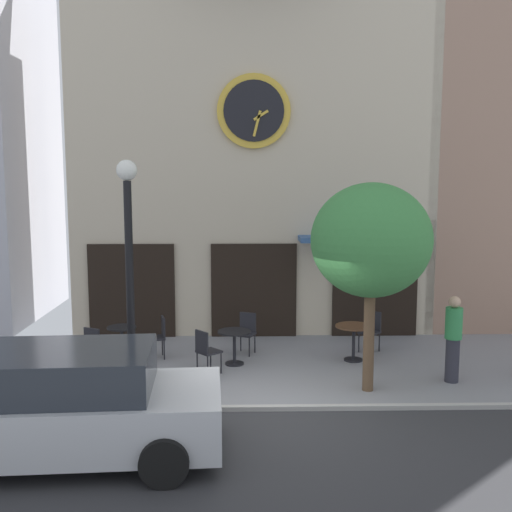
# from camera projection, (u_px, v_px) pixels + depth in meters

# --- Properties ---
(ground_plane) EXTENTS (27.59, 10.24, 0.13)m
(ground_plane) POSITION_uv_depth(u_px,v_px,m) (275.00, 419.00, 9.74)
(ground_plane) COLOR gray
(clock_building) EXTENTS (8.95, 4.20, 11.29)m
(clock_building) POSITION_uv_depth(u_px,v_px,m) (253.00, 102.00, 15.44)
(clock_building) COLOR beige
(clock_building) RESTS_ON ground_plane
(street_lamp) EXTENTS (0.36, 0.36, 4.20)m
(street_lamp) POSITION_uv_depth(u_px,v_px,m) (130.00, 278.00, 10.49)
(street_lamp) COLOR black
(street_lamp) RESTS_ON ground_plane
(street_tree) EXTENTS (2.17, 1.95, 3.81)m
(street_tree) POSITION_uv_depth(u_px,v_px,m) (371.00, 241.00, 10.63)
(street_tree) COLOR brown
(street_tree) RESTS_ON ground_plane
(cafe_table_near_curb) EXTENTS (0.62, 0.62, 0.72)m
(cafe_table_near_curb) POSITION_uv_depth(u_px,v_px,m) (122.00, 338.00, 12.78)
(cafe_table_near_curb) COLOR black
(cafe_table_near_curb) RESTS_ON ground_plane
(cafe_table_near_door) EXTENTS (0.70, 0.70, 0.72)m
(cafe_table_near_door) POSITION_uv_depth(u_px,v_px,m) (234.00, 341.00, 12.46)
(cafe_table_near_door) COLOR black
(cafe_table_near_door) RESTS_ON ground_plane
(cafe_table_leftmost) EXTENTS (0.79, 0.79, 0.77)m
(cafe_table_leftmost) POSITION_uv_depth(u_px,v_px,m) (354.00, 334.00, 12.71)
(cafe_table_leftmost) COLOR black
(cafe_table_leftmost) RESTS_ON ground_plane
(cafe_chair_under_awning) EXTENTS (0.52, 0.52, 0.90)m
(cafe_chair_under_awning) POSITION_uv_depth(u_px,v_px,m) (246.00, 330.00, 13.26)
(cafe_chair_under_awning) COLOR black
(cafe_chair_under_awning) RESTS_ON ground_plane
(cafe_chair_outer) EXTENTS (0.54, 0.54, 0.90)m
(cafe_chair_outer) POSITION_uv_depth(u_px,v_px,m) (95.00, 345.00, 12.06)
(cafe_chair_outer) COLOR black
(cafe_chair_outer) RESTS_ON ground_plane
(cafe_chair_mid_row) EXTENTS (0.49, 0.49, 0.90)m
(cafe_chair_mid_row) POSITION_uv_depth(u_px,v_px,m) (159.00, 334.00, 12.90)
(cafe_chair_mid_row) COLOR black
(cafe_chair_mid_row) RESTS_ON ground_plane
(cafe_chair_near_tree) EXTENTS (0.56, 0.56, 0.90)m
(cafe_chair_near_tree) POSITION_uv_depth(u_px,v_px,m) (371.00, 328.00, 13.42)
(cafe_chair_near_tree) COLOR black
(cafe_chair_near_tree) RESTS_ON ground_plane
(cafe_chair_left_end) EXTENTS (0.56, 0.56, 0.90)m
(cafe_chair_left_end) POSITION_uv_depth(u_px,v_px,m) (206.00, 348.00, 11.81)
(cafe_chair_left_end) COLOR black
(cafe_chair_left_end) RESTS_ON ground_plane
(pedestrian_green) EXTENTS (0.34, 0.34, 1.67)m
(pedestrian_green) POSITION_uv_depth(u_px,v_px,m) (453.00, 338.00, 11.34)
(pedestrian_green) COLOR #2D2D38
(pedestrian_green) RESTS_ON ground_plane
(parked_car_silver) EXTENTS (4.39, 2.21, 1.55)m
(parked_car_silver) POSITION_uv_depth(u_px,v_px,m) (65.00, 405.00, 8.24)
(parked_car_silver) COLOR #B7BABF
(parked_car_silver) RESTS_ON ground_plane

